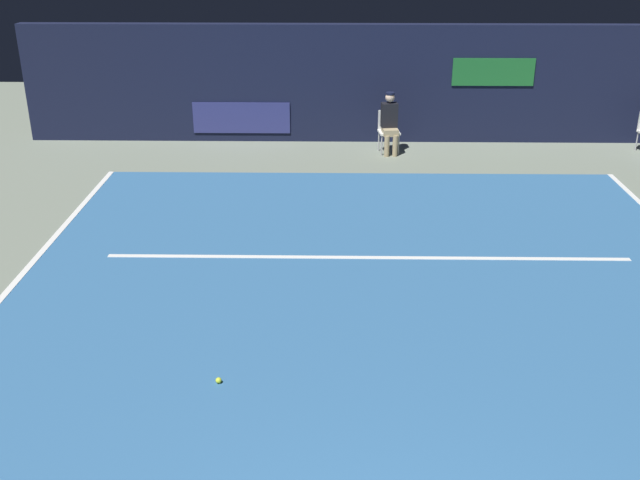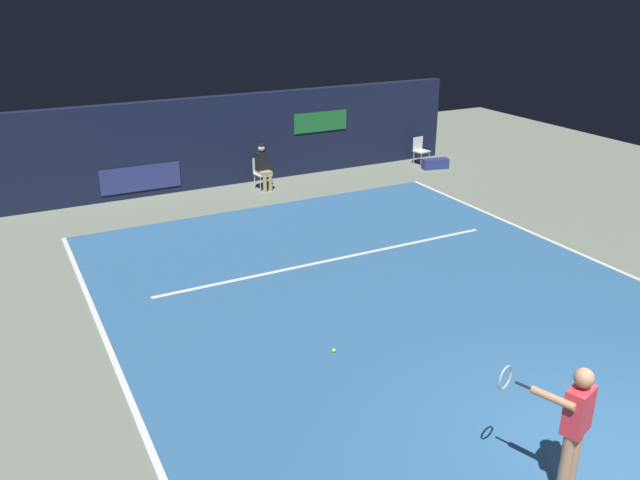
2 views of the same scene
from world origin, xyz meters
name	(u,v)px [view 1 (image 1 of 2)]	position (x,y,z in m)	size (l,w,h in m)	color
ground_plane	(375,332)	(0.00, 5.19, 0.00)	(30.04, 30.04, 0.00)	gray
court_surface	(375,332)	(0.00, 5.19, 0.01)	(10.10, 12.38, 0.01)	#336699
line_service	(368,258)	(0.00, 7.36, 0.01)	(7.88, 0.10, 0.01)	white
back_wall	(357,84)	(0.00, 13.84, 1.30)	(14.93, 0.33, 2.60)	#141933
line_judge_on_chair	(390,122)	(0.68, 12.82, 0.69)	(0.49, 0.56, 1.32)	white
tennis_ball	(219,380)	(-1.79, 4.05, 0.05)	(0.07, 0.07, 0.07)	#CCE033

